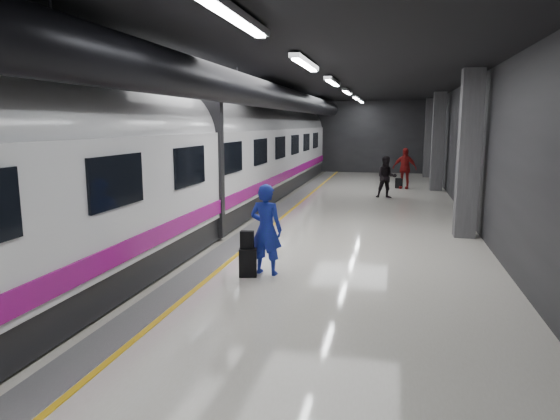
# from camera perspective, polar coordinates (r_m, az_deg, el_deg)

# --- Properties ---
(ground) EXTENTS (40.00, 40.00, 0.00)m
(ground) POSITION_cam_1_polar(r_m,az_deg,el_deg) (12.90, 0.88, -3.94)
(ground) COLOR silver
(ground) RESTS_ON ground
(platform_hall) EXTENTS (10.02, 40.02, 4.51)m
(platform_hall) POSITION_cam_1_polar(r_m,az_deg,el_deg) (13.53, 0.57, 11.80)
(platform_hall) COLOR black
(platform_hall) RESTS_ON ground
(train) EXTENTS (3.05, 38.00, 4.05)m
(train) POSITION_cam_1_polar(r_m,az_deg,el_deg) (13.61, -12.65, 5.37)
(train) COLOR black
(train) RESTS_ON ground
(traveler_main) EXTENTS (0.75, 0.56, 1.88)m
(traveler_main) POSITION_cam_1_polar(r_m,az_deg,el_deg) (10.20, -1.60, -2.23)
(traveler_main) COLOR #1917AD
(traveler_main) RESTS_ON ground
(suitcase_main) EXTENTS (0.40, 0.30, 0.58)m
(suitcase_main) POSITION_cam_1_polar(r_m,az_deg,el_deg) (10.19, -3.69, -6.03)
(suitcase_main) COLOR black
(suitcase_main) RESTS_ON ground
(shoulder_bag) EXTENTS (0.28, 0.17, 0.36)m
(shoulder_bag) POSITION_cam_1_polar(r_m,az_deg,el_deg) (10.11, -3.79, -3.41)
(shoulder_bag) COLOR black
(shoulder_bag) RESTS_ON suitcase_main
(traveler_far_a) EXTENTS (0.94, 0.78, 1.75)m
(traveler_far_a) POSITION_cam_1_polar(r_m,az_deg,el_deg) (21.27, 12.07, 3.68)
(traveler_far_a) COLOR black
(traveler_far_a) RESTS_ON ground
(traveler_far_b) EXTENTS (1.21, 0.70, 1.94)m
(traveler_far_b) POSITION_cam_1_polar(r_m,az_deg,el_deg) (24.63, 14.04, 4.64)
(traveler_far_b) COLOR maroon
(traveler_far_b) RESTS_ON ground
(suitcase_far) EXTENTS (0.36, 0.27, 0.49)m
(suitcase_far) POSITION_cam_1_polar(r_m,az_deg,el_deg) (24.75, 13.44, 3.00)
(suitcase_far) COLOR black
(suitcase_far) RESTS_ON ground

